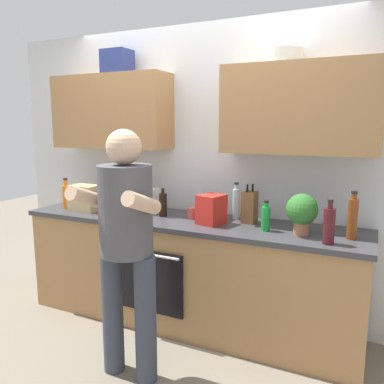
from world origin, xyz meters
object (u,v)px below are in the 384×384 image
object	(u,v)px
bottle_soy	(163,205)
bottle_vinegar	(353,218)
bottle_syrup	(129,194)
cup_ceramic	(192,213)
grocery_bag_crisps	(211,209)
grocery_bag_bread	(86,197)
knife_block	(250,207)
potted_herb	(302,211)
bottle_oil	(122,203)
bottle_water	(236,203)
bottle_juice	(66,196)
grocery_bag_produce	(144,200)
bottle_soda	(266,218)
person_standing	(126,236)
bottle_wine	(329,225)

from	to	relation	value
bottle_soy	bottle_vinegar	world-z (taller)	bottle_vinegar
bottle_syrup	cup_ceramic	bearing A→B (deg)	-10.57
grocery_bag_crisps	grocery_bag_bread	size ratio (longest dim) A/B	0.88
knife_block	bottle_vinegar	bearing A→B (deg)	-10.92
bottle_soy	potted_herb	distance (m)	1.15
bottle_oil	grocery_bag_bread	distance (m)	0.46
potted_herb	bottle_water	bearing A→B (deg)	155.92
bottle_juice	potted_herb	world-z (taller)	potted_herb
bottle_soy	grocery_bag_produce	world-z (taller)	bottle_soy
knife_block	grocery_bag_bread	xyz separation A→B (m)	(-1.47, -0.19, -0.01)
bottle_oil	bottle_vinegar	distance (m)	1.78
bottle_juice	grocery_bag_bread	size ratio (longest dim) A/B	1.09
cup_ceramic	grocery_bag_crisps	world-z (taller)	grocery_bag_crisps
bottle_soda	person_standing	bearing A→B (deg)	-133.03
knife_block	person_standing	bearing A→B (deg)	-119.13
bottle_vinegar	grocery_bag_produce	world-z (taller)	bottle_vinegar
bottle_syrup	cup_ceramic	xyz separation A→B (m)	(0.72, -0.13, -0.09)
person_standing	bottle_water	world-z (taller)	person_standing
grocery_bag_produce	bottle_water	bearing A→B (deg)	7.03
bottle_syrup	bottle_wine	bearing A→B (deg)	-12.06
bottle_soda	bottle_vinegar	bearing A→B (deg)	3.75
person_standing	bottle_water	distance (m)	1.08
bottle_juice	grocery_bag_bread	xyz separation A→B (m)	(0.21, 0.02, -0.00)
bottle_oil	bottle_syrup	distance (m)	0.37
bottle_wine	potted_herb	xyz separation A→B (m)	(-0.20, 0.14, 0.05)
bottle_oil	bottle_water	bearing A→B (deg)	21.25
bottle_water	bottle_wine	world-z (taller)	bottle_water
person_standing	bottle_juice	xyz separation A→B (m)	(-1.16, 0.72, 0.05)
knife_block	grocery_bag_crisps	bearing A→B (deg)	-146.72
bottle_oil	bottle_wine	xyz separation A→B (m)	(1.65, -0.05, 0.00)
person_standing	grocery_bag_produce	size ratio (longest dim) A/B	6.71
bottle_juice	grocery_bag_produce	world-z (taller)	bottle_juice
bottle_oil	bottle_soy	world-z (taller)	bottle_oil
bottle_soy	bottle_soda	bearing A→B (deg)	-4.42
bottle_oil	bottle_soda	size ratio (longest dim) A/B	1.24
grocery_bag_crisps	potted_herb	bearing A→B (deg)	-1.45
bottle_vinegar	knife_block	world-z (taller)	bottle_vinegar
bottle_water	grocery_bag_crisps	distance (m)	0.27
bottle_oil	bottle_vinegar	world-z (taller)	bottle_vinegar
person_standing	bottle_water	size ratio (longest dim) A/B	5.44
person_standing	potted_herb	size ratio (longest dim) A/B	5.60
potted_herb	grocery_bag_produce	size ratio (longest dim) A/B	1.20
person_standing	bottle_syrup	distance (m)	1.20
bottle_vinegar	grocery_bag_bread	world-z (taller)	bottle_vinegar
bottle_juice	cup_ceramic	distance (m)	1.23
bottle_syrup	bottle_vinegar	bearing A→B (deg)	-6.09
bottle_water	bottle_soda	bearing A→B (deg)	-38.88
bottle_soda	bottle_juice	size ratio (longest dim) A/B	0.80
bottle_wine	grocery_bag_bread	distance (m)	2.11
bottle_vinegar	grocery_bag_crisps	distance (m)	1.02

